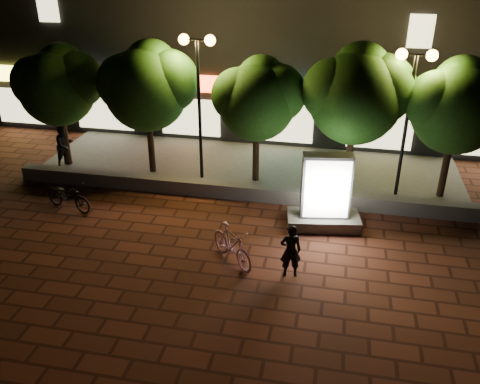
% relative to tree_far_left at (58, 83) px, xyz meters
% --- Properties ---
extents(ground, '(80.00, 80.00, 0.00)m').
position_rel_tree_far_left_xyz_m(ground, '(6.95, -5.46, -3.29)').
color(ground, '#56271B').
rests_on(ground, ground).
extents(retaining_wall, '(16.00, 0.45, 0.50)m').
position_rel_tree_far_left_xyz_m(retaining_wall, '(6.95, -1.46, -3.04)').
color(retaining_wall, '#64625D').
rests_on(retaining_wall, ground).
extents(sidewalk, '(16.00, 5.00, 0.08)m').
position_rel_tree_far_left_xyz_m(sidewalk, '(6.95, 1.04, -3.25)').
color(sidewalk, '#64625D').
rests_on(sidewalk, ground).
extents(building_block, '(28.00, 8.12, 11.30)m').
position_rel_tree_far_left_xyz_m(building_block, '(6.94, 7.53, 1.70)').
color(building_block, black).
rests_on(building_block, ground).
extents(tree_far_left, '(3.36, 2.80, 4.63)m').
position_rel_tree_far_left_xyz_m(tree_far_left, '(0.00, 0.00, 0.00)').
color(tree_far_left, black).
rests_on(tree_far_left, sidewalk).
extents(tree_left, '(3.60, 3.00, 4.89)m').
position_rel_tree_far_left_xyz_m(tree_left, '(3.50, 0.00, 0.15)').
color(tree_left, black).
rests_on(tree_left, sidewalk).
extents(tree_mid, '(3.24, 2.70, 4.50)m').
position_rel_tree_far_left_xyz_m(tree_mid, '(7.50, -0.00, -0.08)').
color(tree_mid, black).
rests_on(tree_mid, sidewalk).
extents(tree_right, '(3.72, 3.10, 5.07)m').
position_rel_tree_far_left_xyz_m(tree_right, '(10.80, 0.00, 0.27)').
color(tree_right, black).
rests_on(tree_right, sidewalk).
extents(tree_far_right, '(3.48, 2.90, 4.76)m').
position_rel_tree_far_left_xyz_m(tree_far_right, '(14.00, 0.00, 0.08)').
color(tree_far_right, black).
rests_on(tree_far_right, sidewalk).
extents(street_lamp_left, '(1.26, 0.36, 5.18)m').
position_rel_tree_far_left_xyz_m(street_lamp_left, '(5.45, -0.26, 0.74)').
color(street_lamp_left, black).
rests_on(street_lamp_left, sidewalk).
extents(street_lamp_right, '(1.26, 0.36, 4.98)m').
position_rel_tree_far_left_xyz_m(street_lamp_right, '(12.45, -0.26, 0.60)').
color(street_lamp_right, black).
rests_on(street_lamp_right, sidewalk).
extents(ad_kiosk, '(2.37, 1.45, 2.41)m').
position_rel_tree_far_left_xyz_m(ad_kiosk, '(10.08, -2.82, -2.32)').
color(ad_kiosk, '#64625D').
rests_on(ad_kiosk, ground).
extents(scooter_pink, '(1.69, 1.67, 1.11)m').
position_rel_tree_far_left_xyz_m(scooter_pink, '(7.71, -5.34, -2.74)').
color(scooter_pink, '#E29ABF').
rests_on(scooter_pink, ground).
extents(rider, '(0.64, 0.49, 1.55)m').
position_rel_tree_far_left_xyz_m(rider, '(9.35, -5.63, -2.52)').
color(rider, black).
rests_on(rider, ground).
extents(scooter_parked, '(1.95, 1.14, 0.97)m').
position_rel_tree_far_left_xyz_m(scooter_parked, '(1.76, -3.40, -2.81)').
color(scooter_parked, black).
rests_on(scooter_parked, ground).
extents(pedestrian, '(0.84, 0.95, 1.66)m').
position_rel_tree_far_left_xyz_m(pedestrian, '(-0.04, -0.22, -2.38)').
color(pedestrian, black).
rests_on(pedestrian, sidewalk).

